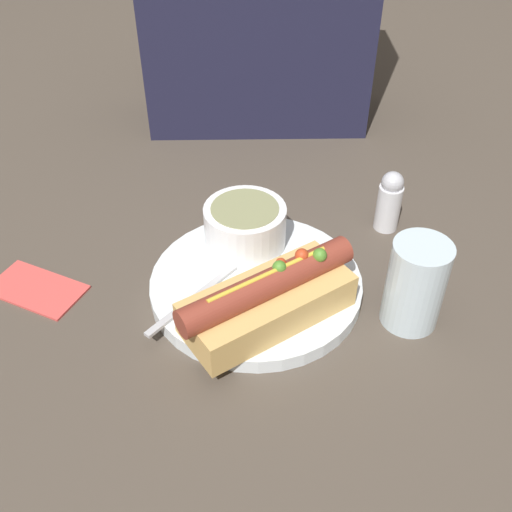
{
  "coord_description": "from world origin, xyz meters",
  "views": [
    {
      "loc": [
        -0.01,
        -0.5,
        0.48
      ],
      "look_at": [
        0.0,
        0.0,
        0.05
      ],
      "focal_mm": 42.0,
      "sensor_mm": 36.0,
      "label": 1
    }
  ],
  "objects": [
    {
      "name": "drinking_glass",
      "position": [
        0.17,
        -0.05,
        0.05
      ],
      "size": [
        0.06,
        0.06,
        0.1
      ],
      "color": "silver",
      "rests_on": "ground_plane"
    },
    {
      "name": "ground_plane",
      "position": [
        0.0,
        0.0,
        0.0
      ],
      "size": [
        4.0,
        4.0,
        0.0
      ],
      "primitive_type": "plane",
      "color": "#4C4238"
    },
    {
      "name": "spoon",
      "position": [
        -0.03,
        0.01,
        0.02
      ],
      "size": [
        0.12,
        0.14,
        0.01
      ],
      "rotation": [
        0.0,
        0.0,
        0.87
      ],
      "color": "#B7B7BC",
      "rests_on": "dinner_plate"
    },
    {
      "name": "dinner_plate",
      "position": [
        0.0,
        0.0,
        0.01
      ],
      "size": [
        0.24,
        0.24,
        0.02
      ],
      "color": "white",
      "rests_on": "ground_plane"
    },
    {
      "name": "soup_bowl",
      "position": [
        -0.01,
        0.07,
        0.05
      ],
      "size": [
        0.1,
        0.1,
        0.05
      ],
      "color": "white",
      "rests_on": "dinner_plate"
    },
    {
      "name": "hot_dog",
      "position": [
        0.01,
        -0.06,
        0.04
      ],
      "size": [
        0.19,
        0.16,
        0.07
      ],
      "rotation": [
        0.0,
        0.0,
        0.57
      ],
      "color": "#DBAD60",
      "rests_on": "dinner_plate"
    },
    {
      "name": "salt_shaker",
      "position": [
        0.17,
        0.12,
        0.04
      ],
      "size": [
        0.03,
        0.03,
        0.08
      ],
      "color": "silver",
      "rests_on": "ground_plane"
    },
    {
      "name": "napkin",
      "position": [
        -0.25,
        0.01,
        0.0
      ],
      "size": [
        0.12,
        0.1,
        0.01
      ],
      "rotation": [
        0.0,
        0.0,
        -0.45
      ],
      "color": "#E04C47",
      "rests_on": "ground_plane"
    }
  ]
}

